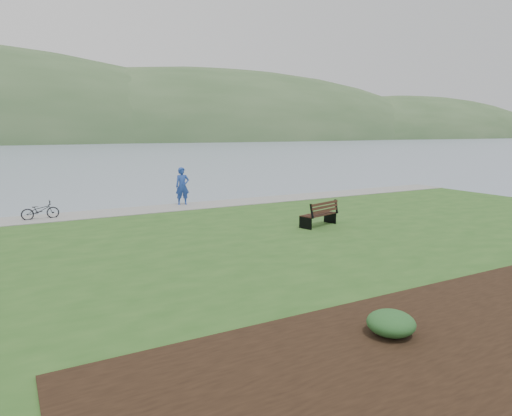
# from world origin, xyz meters

# --- Properties ---
(ground) EXTENTS (600.00, 600.00, 0.00)m
(ground) POSITION_xyz_m (0.00, 0.00, 0.00)
(ground) COLOR gray
(ground) RESTS_ON ground
(lawn) EXTENTS (34.00, 20.00, 0.40)m
(lawn) POSITION_xyz_m (0.00, -2.00, 0.20)
(lawn) COLOR #29511C
(lawn) RESTS_ON ground
(shoreline_path) EXTENTS (34.00, 2.20, 0.03)m
(shoreline_path) POSITION_xyz_m (0.00, 6.90, 0.42)
(shoreline_path) COLOR gray
(shoreline_path) RESTS_ON lawn
(far_hillside) EXTENTS (580.00, 80.00, 38.00)m
(far_hillside) POSITION_xyz_m (20.00, 170.00, 0.00)
(far_hillside) COLOR #385630
(far_hillside) RESTS_ON ground
(park_bench) EXTENTS (1.86, 1.17, 1.07)m
(park_bench) POSITION_xyz_m (2.01, -0.37, 0.93)
(park_bench) COLOR black
(park_bench) RESTS_ON lawn
(person) EXTENTS (0.92, 0.69, 2.34)m
(person) POSITION_xyz_m (-1.07, 7.50, 1.57)
(person) COLOR #203D93
(person) RESTS_ON lawn
(bicycle_a) EXTENTS (0.59, 1.57, 0.81)m
(bicycle_a) POSITION_xyz_m (-7.94, 6.80, 0.81)
(bicycle_a) COLOR black
(bicycle_a) RESTS_ON lawn
(shrub_0) EXTENTS (0.92, 0.92, 0.46)m
(shrub_0) POSITION_xyz_m (-2.97, -9.24, 0.67)
(shrub_0) COLOR #1E4C21
(shrub_0) RESTS_ON garden_bed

